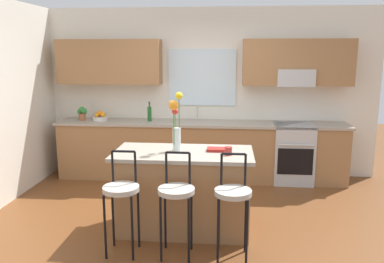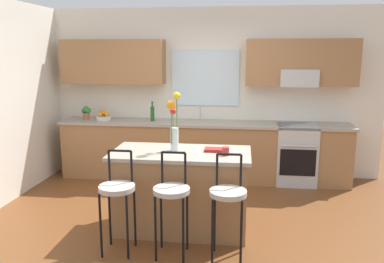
{
  "view_description": "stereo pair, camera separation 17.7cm",
  "coord_description": "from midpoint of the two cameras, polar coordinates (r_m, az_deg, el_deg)",
  "views": [
    {
      "loc": [
        0.43,
        -4.4,
        2.01
      ],
      "look_at": [
        -0.03,
        0.55,
        1.0
      ],
      "focal_mm": 36.83,
      "sensor_mm": 36.0,
      "label": 1
    },
    {
      "loc": [
        0.61,
        -4.38,
        2.01
      ],
      "look_at": [
        -0.03,
        0.55,
        1.0
      ],
      "focal_mm": 36.83,
      "sensor_mm": 36.0,
      "label": 2
    }
  ],
  "objects": [
    {
      "name": "ground_plane",
      "position": [
        4.85,
        0.57,
        -12.98
      ],
      "size": [
        14.0,
        14.0,
        0.0
      ],
      "primitive_type": "plane",
      "color": "brown"
    },
    {
      "name": "bar_stool_near",
      "position": [
        4.02,
        -9.51,
        -8.68
      ],
      "size": [
        0.36,
        0.36,
        1.04
      ],
      "color": "black",
      "rests_on": "ground"
    },
    {
      "name": "bar_stool_far",
      "position": [
        3.86,
        6.56,
        -9.47
      ],
      "size": [
        0.36,
        0.36,
        1.04
      ],
      "color": "black",
      "rests_on": "ground"
    },
    {
      "name": "bottle_olive_oil",
      "position": [
        6.3,
        -4.95,
        2.64
      ],
      "size": [
        0.06,
        0.06,
        0.31
      ],
      "color": "#1E5923",
      "rests_on": "counter_run"
    },
    {
      "name": "flower_vase",
      "position": [
        4.35,
        -1.5,
        1.42
      ],
      "size": [
        0.15,
        0.17,
        0.66
      ],
      "color": "silver",
      "rests_on": "kitchen_island"
    },
    {
      "name": "oven_range",
      "position": [
        6.32,
        15.53,
        -3.13
      ],
      "size": [
        0.6,
        0.64,
        0.92
      ],
      "color": "#B7BABC",
      "rests_on": "ground"
    },
    {
      "name": "back_wall_assembly",
      "position": [
        6.41,
        2.97,
        6.96
      ],
      "size": [
        5.6,
        0.5,
        2.7
      ],
      "color": "silver",
      "rests_on": "ground"
    },
    {
      "name": "fruit_bowl_oranges",
      "position": [
        6.54,
        -11.9,
        2.15
      ],
      "size": [
        0.24,
        0.24,
        0.16
      ],
      "color": "silver",
      "rests_on": "counter_run"
    },
    {
      "name": "kitchen_island",
      "position": [
        4.51,
        -0.44,
        -8.54
      ],
      "size": [
        1.54,
        0.77,
        0.92
      ],
      "color": "#996B42",
      "rests_on": "ground"
    },
    {
      "name": "mug_ceramic",
      "position": [
        4.23,
        6.07,
        -2.86
      ],
      "size": [
        0.08,
        0.08,
        0.09
      ],
      "primitive_type": "cylinder",
      "color": "#A52D28",
      "rests_on": "kitchen_island"
    },
    {
      "name": "cookbook",
      "position": [
        4.41,
        4.31,
        -2.65
      ],
      "size": [
        0.2,
        0.15,
        0.03
      ],
      "primitive_type": "cube",
      "color": "maroon",
      "rests_on": "kitchen_island"
    },
    {
      "name": "potted_plant_small",
      "position": [
        6.63,
        -14.33,
        2.71
      ],
      "size": [
        0.17,
        0.11,
        0.22
      ],
      "color": "#9E5B3D",
      "rests_on": "counter_run"
    },
    {
      "name": "counter_run",
      "position": [
        6.3,
        2.41,
        -2.71
      ],
      "size": [
        4.56,
        0.64,
        0.92
      ],
      "color": "#996B42",
      "rests_on": "ground"
    },
    {
      "name": "sink_faucet",
      "position": [
        6.33,
        2.01,
        2.85
      ],
      "size": [
        0.02,
        0.13,
        0.23
      ],
      "color": "#B7BABC",
      "rests_on": "counter_run"
    },
    {
      "name": "bar_stool_middle",
      "position": [
        3.9,
        -1.65,
        -9.16
      ],
      "size": [
        0.36,
        0.36,
        1.04
      ],
      "color": "black",
      "rests_on": "ground"
    }
  ]
}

